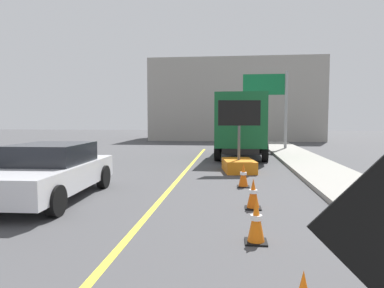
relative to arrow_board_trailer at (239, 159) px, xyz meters
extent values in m
cube|color=yellow|center=(-2.03, -8.65, -0.48)|extent=(0.14, 36.00, 0.01)
cube|color=orange|center=(0.00, 0.00, -0.26)|extent=(1.34, 1.94, 0.45)
cylinder|color=#4C4C4C|center=(0.00, 0.00, 0.62)|extent=(0.10, 0.10, 1.30)
cube|color=black|center=(0.00, 0.00, 1.74)|extent=(1.60, 0.30, 0.95)
sphere|color=yellow|center=(0.54, 0.13, 1.74)|extent=(0.09, 0.09, 0.09)
sphere|color=yellow|center=(0.24, 0.08, 1.74)|extent=(0.09, 0.09, 0.09)
sphere|color=yellow|center=(-0.06, 0.04, 1.74)|extent=(0.09, 0.09, 0.09)
sphere|color=yellow|center=(-0.35, 0.00, 1.74)|extent=(0.09, 0.09, 0.09)
sphere|color=yellow|center=(-0.52, -0.02, 1.92)|extent=(0.09, 0.09, 0.09)
sphere|color=yellow|center=(-0.52, -0.02, 1.56)|extent=(0.09, 0.09, 0.09)
cube|color=black|center=(0.28, 5.10, 0.09)|extent=(1.94, 6.59, 0.25)
cube|color=silver|center=(0.40, 7.44, 1.17)|extent=(2.39, 1.94, 1.90)
cube|color=#14592D|center=(0.23, 4.10, 1.46)|extent=(2.52, 4.54, 2.48)
cylinder|color=black|center=(-0.71, 7.36, -0.03)|extent=(0.33, 0.91, 0.90)
cylinder|color=black|center=(1.49, 7.25, -0.03)|extent=(0.33, 0.91, 0.90)
cylinder|color=black|center=(-0.92, 3.20, -0.03)|extent=(0.33, 0.91, 0.90)
cylinder|color=black|center=(1.28, 3.09, -0.03)|extent=(0.33, 0.91, 0.90)
cube|color=silver|center=(-4.84, -5.08, 0.10)|extent=(2.05, 4.52, 0.60)
cube|color=black|center=(-4.85, -4.86, 0.65)|extent=(1.74, 2.06, 0.50)
cylinder|color=black|center=(-3.88, -6.52, -0.15)|extent=(0.24, 0.67, 0.66)
cylinder|color=black|center=(-3.98, -3.58, -0.15)|extent=(0.24, 0.67, 0.66)
cylinder|color=black|center=(-5.80, -3.64, -0.15)|extent=(0.24, 0.67, 0.66)
cylinder|color=gray|center=(3.13, 9.17, 2.02)|extent=(0.18, 0.18, 5.00)
cube|color=#0F6033|center=(1.73, 9.18, 3.67)|extent=(2.60, 0.06, 1.30)
cube|color=white|center=(1.73, 9.21, 3.67)|extent=(1.82, 0.01, 0.18)
cube|color=gray|center=(0.06, 21.13, 3.20)|extent=(15.58, 7.96, 7.37)
cube|color=black|center=(0.12, -7.58, -0.47)|extent=(0.36, 0.36, 0.03)
cone|color=orange|center=(0.12, -7.58, -0.10)|extent=(0.28, 0.28, 0.71)
cylinder|color=white|center=(0.12, -7.58, -0.06)|extent=(0.19, 0.19, 0.08)
cube|color=black|center=(0.20, -5.42, -0.47)|extent=(0.36, 0.36, 0.03)
cone|color=#EA5B0C|center=(0.20, -5.42, -0.12)|extent=(0.28, 0.28, 0.66)
cylinder|color=white|center=(0.20, -5.42, -0.09)|extent=(0.19, 0.19, 0.08)
cube|color=black|center=(0.07, -2.99, -0.47)|extent=(0.36, 0.36, 0.03)
cone|color=#EA5B0C|center=(0.07, -2.99, -0.11)|extent=(0.28, 0.28, 0.68)
cylinder|color=white|center=(0.07, -2.99, -0.08)|extent=(0.19, 0.19, 0.08)
camera|label=1|loc=(-0.30, -13.15, 1.54)|focal=32.30mm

